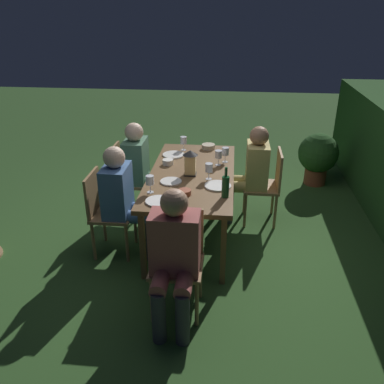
{
  "coord_description": "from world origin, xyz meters",
  "views": [
    {
      "loc": [
        3.88,
        0.4,
        2.38
      ],
      "look_at": [
        0.0,
        0.0,
        0.52
      ],
      "focal_mm": 37.78,
      "sensor_mm": 36.0,
      "label": 1
    }
  ],
  "objects_px": {
    "chair_head_far": "(178,256)",
    "potted_plant_by_hedge": "(318,156)",
    "chair_side_left_b": "(106,209)",
    "wine_glass_b": "(225,152)",
    "person_in_blue": "(124,197)",
    "chair_side_right_a": "(267,183)",
    "person_in_green": "(142,166)",
    "wine_glass_d": "(150,181)",
    "plate_b": "(218,186)",
    "plate_a": "(174,155)",
    "person_in_mustard": "(251,170)",
    "plate_d": "(171,181)",
    "bowl_salad": "(168,162)",
    "dining_table": "(192,178)",
    "person_in_rust": "(174,254)",
    "chair_side_left_a": "(126,177)",
    "wine_glass_c": "(184,141)",
    "bowl_olives": "(185,192)",
    "bowl_bread": "(208,146)",
    "lantern_centerpiece": "(190,161)",
    "green_bottle_on_table": "(225,186)",
    "plate_c": "(158,201)",
    "wine_glass_a": "(218,155)",
    "wine_glass_e": "(209,168)"
  },
  "relations": [
    {
      "from": "chair_head_far",
      "to": "potted_plant_by_hedge",
      "type": "bearing_deg",
      "value": 149.49
    },
    {
      "from": "dining_table",
      "to": "chair_side_left_a",
      "type": "distance_m",
      "value": 0.95
    },
    {
      "from": "bowl_bread",
      "to": "plate_a",
      "type": "bearing_deg",
      "value": -54.86
    },
    {
      "from": "plate_a",
      "to": "person_in_mustard",
      "type": "bearing_deg",
      "value": 84.18
    },
    {
      "from": "person_in_blue",
      "to": "chair_side_right_a",
      "type": "distance_m",
      "value": 1.68
    },
    {
      "from": "chair_side_left_a",
      "to": "bowl_olives",
      "type": "height_order",
      "value": "chair_side_left_a"
    },
    {
      "from": "chair_head_far",
      "to": "potted_plant_by_hedge",
      "type": "height_order",
      "value": "chair_head_far"
    },
    {
      "from": "plate_a",
      "to": "bowl_olives",
      "type": "distance_m",
      "value": 1.06
    },
    {
      "from": "bowl_salad",
      "to": "chair_side_right_a",
      "type": "bearing_deg",
      "value": 100.09
    },
    {
      "from": "chair_side_right_a",
      "to": "plate_b",
      "type": "bearing_deg",
      "value": -36.71
    },
    {
      "from": "plate_b",
      "to": "bowl_olives",
      "type": "distance_m",
      "value": 0.37
    },
    {
      "from": "bowl_salad",
      "to": "chair_head_far",
      "type": "bearing_deg",
      "value": 11.89
    },
    {
      "from": "bowl_bread",
      "to": "wine_glass_c",
      "type": "bearing_deg",
      "value": -74.17
    },
    {
      "from": "person_in_mustard",
      "to": "plate_a",
      "type": "distance_m",
      "value": 0.91
    },
    {
      "from": "dining_table",
      "to": "wine_glass_d",
      "type": "distance_m",
      "value": 0.64
    },
    {
      "from": "chair_side_left_a",
      "to": "bowl_olives",
      "type": "distance_m",
      "value": 1.28
    },
    {
      "from": "dining_table",
      "to": "potted_plant_by_hedge",
      "type": "height_order",
      "value": "dining_table"
    },
    {
      "from": "bowl_bread",
      "to": "potted_plant_by_hedge",
      "type": "relative_size",
      "value": 0.22
    },
    {
      "from": "wine_glass_c",
      "to": "person_in_blue",
      "type": "bearing_deg",
      "value": -22.83
    },
    {
      "from": "wine_glass_d",
      "to": "potted_plant_by_hedge",
      "type": "distance_m",
      "value": 2.9
    },
    {
      "from": "green_bottle_on_table",
      "to": "potted_plant_by_hedge",
      "type": "xyz_separation_m",
      "value": [
        -2.12,
        1.25,
        -0.44
      ]
    },
    {
      "from": "plate_a",
      "to": "bowl_bread",
      "type": "distance_m",
      "value": 0.47
    },
    {
      "from": "dining_table",
      "to": "wine_glass_b",
      "type": "xyz_separation_m",
      "value": [
        -0.34,
        0.34,
        0.17
      ]
    },
    {
      "from": "person_in_rust",
      "to": "person_in_mustard",
      "type": "xyz_separation_m",
      "value": [
        -1.76,
        0.63,
        0.0
      ]
    },
    {
      "from": "chair_side_left_b",
      "to": "wine_glass_b",
      "type": "height_order",
      "value": "wine_glass_b"
    },
    {
      "from": "wine_glass_b",
      "to": "plate_c",
      "type": "distance_m",
      "value": 1.2
    },
    {
      "from": "dining_table",
      "to": "plate_a",
      "type": "xyz_separation_m",
      "value": [
        -0.5,
        -0.27,
        0.06
      ]
    },
    {
      "from": "chair_head_far",
      "to": "bowl_olives",
      "type": "relative_size",
      "value": 7.15
    },
    {
      "from": "dining_table",
      "to": "green_bottle_on_table",
      "type": "height_order",
      "value": "green_bottle_on_table"
    },
    {
      "from": "wine_glass_c",
      "to": "plate_d",
      "type": "distance_m",
      "value": 0.96
    },
    {
      "from": "dining_table",
      "to": "chair_head_far",
      "type": "height_order",
      "value": "chair_head_far"
    },
    {
      "from": "plate_b",
      "to": "plate_d",
      "type": "xyz_separation_m",
      "value": [
        -0.06,
        -0.47,
        0.0
      ]
    },
    {
      "from": "person_in_rust",
      "to": "potted_plant_by_hedge",
      "type": "height_order",
      "value": "person_in_rust"
    },
    {
      "from": "plate_a",
      "to": "plate_d",
      "type": "xyz_separation_m",
      "value": [
        0.77,
        0.08,
        0.0
      ]
    },
    {
      "from": "lantern_centerpiece",
      "to": "plate_c",
      "type": "xyz_separation_m",
      "value": [
        0.65,
        -0.22,
        -0.14
      ]
    },
    {
      "from": "chair_side_left_b",
      "to": "plate_d",
      "type": "bearing_deg",
      "value": 102.29
    },
    {
      "from": "person_in_green",
      "to": "plate_c",
      "type": "relative_size",
      "value": 4.93
    },
    {
      "from": "plate_b",
      "to": "bowl_olives",
      "type": "relative_size",
      "value": 2.13
    },
    {
      "from": "plate_d",
      "to": "lantern_centerpiece",
      "type": "bearing_deg",
      "value": 140.91
    },
    {
      "from": "chair_side_left_a",
      "to": "plate_b",
      "type": "xyz_separation_m",
      "value": [
        0.73,
        1.11,
        0.27
      ]
    },
    {
      "from": "chair_side_left_b",
      "to": "wine_glass_c",
      "type": "height_order",
      "value": "wine_glass_c"
    },
    {
      "from": "chair_head_far",
      "to": "wine_glass_e",
      "type": "relative_size",
      "value": 5.15
    },
    {
      "from": "lantern_centerpiece",
      "to": "wine_glass_a",
      "type": "xyz_separation_m",
      "value": [
        -0.3,
        0.27,
        -0.03
      ]
    },
    {
      "from": "wine_glass_b",
      "to": "chair_head_far",
      "type": "bearing_deg",
      "value": -12.63
    },
    {
      "from": "chair_side_left_a",
      "to": "potted_plant_by_hedge",
      "type": "height_order",
      "value": "chair_side_left_a"
    },
    {
      "from": "dining_table",
      "to": "chair_head_far",
      "type": "xyz_separation_m",
      "value": [
        1.15,
        0.0,
        -0.21
      ]
    },
    {
      "from": "bowl_salad",
      "to": "green_bottle_on_table",
      "type": "bearing_deg",
      "value": 40.7
    },
    {
      "from": "lantern_centerpiece",
      "to": "plate_a",
      "type": "relative_size",
      "value": 1.04
    },
    {
      "from": "chair_side_left_b",
      "to": "wine_glass_a",
      "type": "distance_m",
      "value": 1.33
    },
    {
      "from": "person_in_green",
      "to": "wine_glass_d",
      "type": "height_order",
      "value": "person_in_green"
    }
  ]
}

